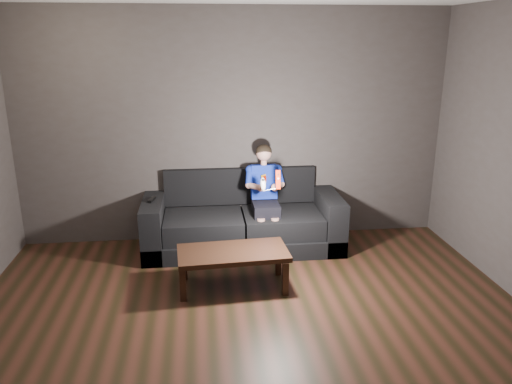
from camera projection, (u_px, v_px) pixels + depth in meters
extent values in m
plane|color=black|center=(259.00, 358.00, 3.83)|extent=(5.00, 5.00, 0.00)
cube|color=#3F3836|center=(234.00, 127.00, 5.80)|extent=(5.00, 0.04, 2.70)
cube|color=black|center=(243.00, 238.00, 5.85)|extent=(2.25, 0.97, 0.19)
cube|color=black|center=(204.00, 226.00, 5.64)|extent=(0.88, 0.69, 0.24)
cube|color=black|center=(282.00, 223.00, 5.74)|extent=(0.88, 0.69, 0.24)
cube|color=black|center=(240.00, 184.00, 6.04)|extent=(1.80, 0.23, 0.44)
cube|color=black|center=(154.00, 225.00, 5.68)|extent=(0.23, 0.97, 0.61)
cube|color=black|center=(328.00, 218.00, 5.90)|extent=(0.23, 0.97, 0.61)
cube|color=black|center=(266.00, 209.00, 5.64)|extent=(0.29, 0.37, 0.14)
cube|color=#06349E|center=(264.00, 182.00, 5.75)|extent=(0.29, 0.21, 0.41)
cube|color=orange|center=(265.00, 179.00, 5.65)|extent=(0.09, 0.09, 0.10)
cube|color=#B71500|center=(265.00, 179.00, 5.65)|extent=(0.06, 0.06, 0.06)
cylinder|color=#D99484|center=(264.00, 163.00, 5.68)|extent=(0.07, 0.07, 0.06)
sphere|color=#D99484|center=(264.00, 153.00, 5.65)|extent=(0.18, 0.18, 0.18)
ellipsoid|color=black|center=(264.00, 151.00, 5.65)|extent=(0.19, 0.19, 0.16)
cylinder|color=#06349E|center=(249.00, 177.00, 5.65)|extent=(0.08, 0.22, 0.19)
cylinder|color=#06349E|center=(280.00, 176.00, 5.69)|extent=(0.08, 0.22, 0.19)
cylinder|color=#D99484|center=(255.00, 185.00, 5.52)|extent=(0.14, 0.23, 0.10)
cylinder|color=#D99484|center=(278.00, 184.00, 5.55)|extent=(0.14, 0.23, 0.10)
sphere|color=#D99484|center=(261.00, 188.00, 5.44)|extent=(0.08, 0.08, 0.08)
sphere|color=#D99484|center=(275.00, 187.00, 5.46)|extent=(0.08, 0.08, 0.08)
cylinder|color=#D99484|center=(261.00, 233.00, 5.51)|extent=(0.09, 0.09, 0.33)
cylinder|color=#D99484|center=(275.00, 232.00, 5.53)|extent=(0.09, 0.09, 0.33)
cube|color=red|center=(278.00, 180.00, 5.21)|extent=(0.05, 0.07, 0.20)
cube|color=maroon|center=(278.00, 175.00, 5.17)|extent=(0.03, 0.01, 0.03)
cylinder|color=white|center=(278.00, 181.00, 5.20)|extent=(0.02, 0.01, 0.02)
ellipsoid|color=white|center=(263.00, 184.00, 5.22)|extent=(0.07, 0.10, 0.15)
cylinder|color=black|center=(264.00, 180.00, 5.17)|extent=(0.03, 0.01, 0.03)
cube|color=black|center=(152.00, 200.00, 5.53)|extent=(0.08, 0.17, 0.03)
cube|color=black|center=(152.00, 197.00, 5.58)|extent=(0.02, 0.02, 0.00)
cube|color=black|center=(233.00, 253.00, 4.81)|extent=(1.09, 0.59, 0.05)
cube|color=black|center=(183.00, 284.00, 4.61)|extent=(0.06, 0.06, 0.34)
cube|color=black|center=(285.00, 279.00, 4.71)|extent=(0.06, 0.06, 0.34)
cube|color=black|center=(184.00, 264.00, 5.02)|extent=(0.06, 0.06, 0.34)
cube|color=black|center=(278.00, 259.00, 5.13)|extent=(0.06, 0.06, 0.34)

